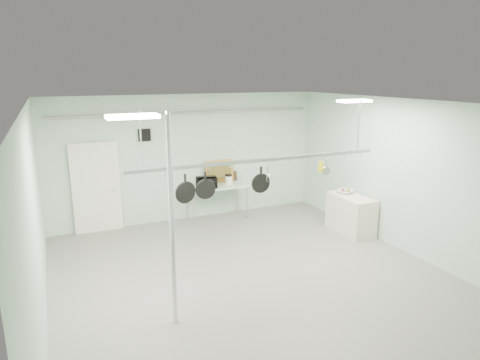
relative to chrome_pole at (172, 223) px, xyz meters
name	(u,v)px	position (x,y,z in m)	size (l,w,h in m)	color
floor	(258,283)	(1.70, 0.60, -1.60)	(8.00, 8.00, 0.00)	gray
ceiling	(260,105)	(1.70, 0.60, 1.59)	(7.00, 8.00, 0.02)	silver
back_wall	(189,158)	(1.70, 4.59, 0.00)	(7.00, 0.02, 3.20)	#9DBCAC
right_wall	(411,179)	(5.19, 0.60, 0.00)	(0.02, 8.00, 3.20)	#9DBCAC
door	(96,189)	(-0.60, 4.54, -0.55)	(1.10, 0.10, 2.20)	silver
wall_vent	(144,135)	(0.60, 4.57, 0.65)	(0.30, 0.04, 0.30)	black
conduit_pipe	(189,113)	(1.70, 4.50, 1.15)	(0.07, 0.07, 6.60)	gray
chrome_pole	(172,223)	(0.00, 0.00, 0.00)	(0.08, 0.08, 3.20)	silver
prep_table	(217,188)	(2.30, 4.20, -0.77)	(1.60, 0.70, 0.91)	silver
side_cabinet	(351,214)	(4.85, 2.00, -1.15)	(0.60, 1.20, 0.90)	beige
pot_rack	(262,158)	(1.90, 0.90, 0.63)	(4.80, 0.06, 1.00)	#B7B7BC
light_panel_left	(133,116)	(-0.50, -0.20, 1.56)	(0.65, 0.30, 0.05)	white
light_panel_right	(354,101)	(4.10, 1.20, 1.56)	(0.65, 0.30, 0.05)	white
microwave	(207,182)	(1.99, 4.08, -0.56)	(0.50, 0.34, 0.27)	black
coffee_canister	(229,180)	(2.63, 4.18, -0.59)	(0.17, 0.17, 0.22)	white
painting_large	(219,171)	(2.49, 4.50, -0.41)	(0.78, 0.05, 0.58)	#C87F35
painting_small	(231,176)	(2.84, 4.50, -0.57)	(0.30, 0.04, 0.25)	#342112
fruit_bowl	(345,191)	(4.85, 2.25, -0.66)	(0.36, 0.36, 0.09)	silver
skillet_left	(185,189)	(0.49, 0.90, 0.23)	(0.37, 0.06, 0.51)	black
skillet_mid	(205,185)	(0.84, 0.90, 0.25)	(0.34, 0.06, 0.47)	black
skillet_right	(261,180)	(1.89, 0.90, 0.24)	(0.35, 0.06, 0.48)	black
whisk	(268,174)	(2.03, 0.90, 0.34)	(0.15, 0.15, 0.29)	#A8A7AC
grater	(321,167)	(3.16, 0.90, 0.36)	(0.10, 0.02, 0.24)	#C88817
saucepan	(326,167)	(3.28, 0.90, 0.35)	(0.16, 0.09, 0.28)	#B5B5BA
fruit_cluster	(346,190)	(4.85, 2.25, -0.62)	(0.24, 0.24, 0.09)	#A72F0F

